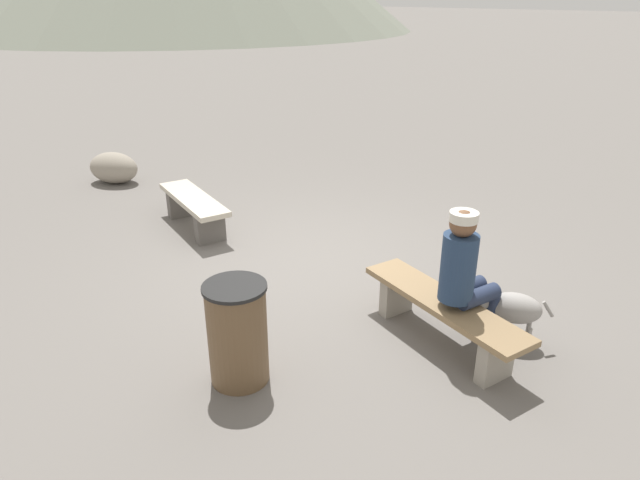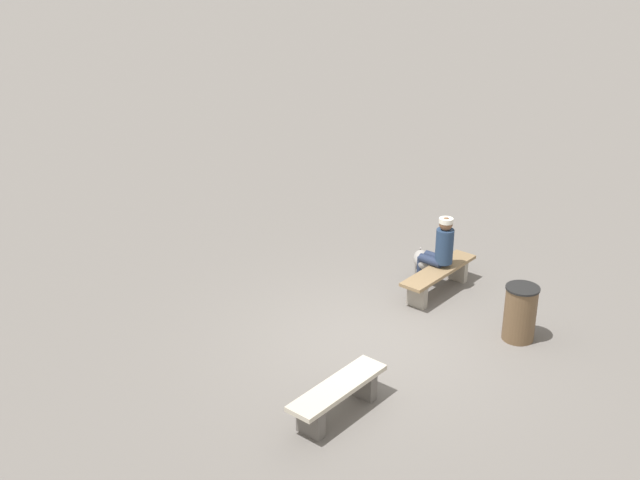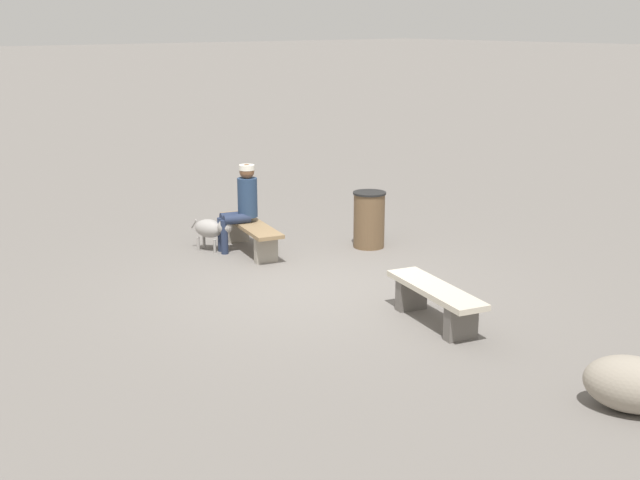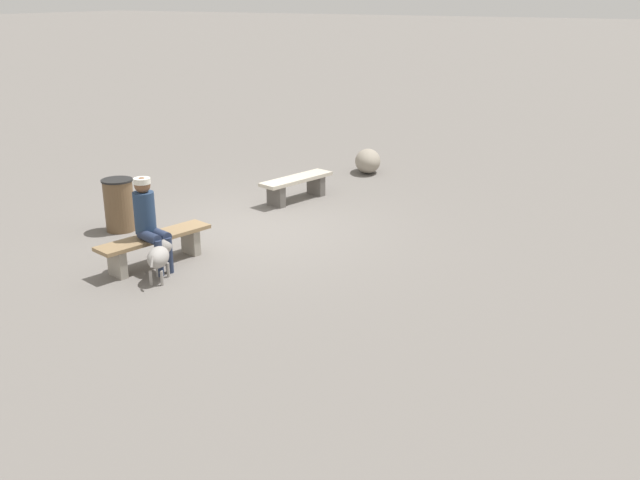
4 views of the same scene
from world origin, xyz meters
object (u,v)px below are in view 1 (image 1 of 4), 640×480
object	(u,v)px
seated_person	(465,271)
dog	(507,306)
bench_right	(442,312)
trash_bin	(238,333)
boulder	(114,168)
bench_left	(194,207)

from	to	relation	value
seated_person	dog	bearing A→B (deg)	71.97
dog	bench_right	bearing A→B (deg)	23.36
seated_person	dog	world-z (taller)	seated_person
trash_bin	boulder	world-z (taller)	trash_bin
seated_person	dog	xyz separation A→B (m)	(0.25, 0.38, -0.41)
bench_right	boulder	world-z (taller)	boulder
trash_bin	boulder	size ratio (longest dim) A/B	1.03
bench_right	seated_person	size ratio (longest dim) A/B	1.35
boulder	bench_right	bearing A→B (deg)	-2.70
bench_left	dog	distance (m)	4.31
boulder	dog	bearing A→B (deg)	1.08
bench_right	boulder	xyz separation A→B (m)	(-6.54, 0.31, -0.06)
bench_right	dog	world-z (taller)	dog
seated_person	dog	size ratio (longest dim) A/B	1.93
bench_left	bench_right	size ratio (longest dim) A/B	0.91
trash_bin	boulder	distance (m)	5.92
bench_left	seated_person	xyz separation A→B (m)	(4.04, -0.01, 0.45)
dog	boulder	xyz separation A→B (m)	(-6.93, -0.13, -0.10)
bench_right	seated_person	bearing A→B (deg)	34.92
dog	boulder	world-z (taller)	dog
trash_bin	dog	bearing A→B (deg)	56.74
bench_right	dog	xyz separation A→B (m)	(0.40, 0.44, 0.03)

